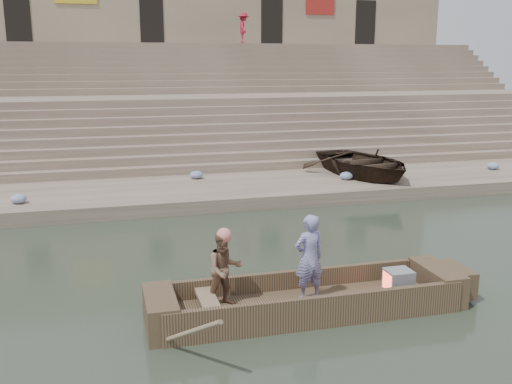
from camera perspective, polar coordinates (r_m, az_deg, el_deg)
name	(u,v)px	position (r m, az deg, el deg)	size (l,w,h in m)	color
ground	(370,283)	(11.81, 11.21, -8.84)	(120.00, 120.00, 0.00)	#263024
lower_landing	(262,189)	(18.94, 0.64, 0.34)	(32.00, 4.00, 0.40)	gray
mid_landing	(218,127)	(25.96, -3.81, 6.42)	(32.00, 3.00, 2.80)	gray
upper_landing	(193,92)	(32.73, -6.26, 9.83)	(32.00, 3.00, 5.20)	gray
ghat_steps	(211,115)	(27.57, -4.51, 7.63)	(32.00, 11.00, 5.20)	gray
building_wall	(182,39)	(36.66, -7.36, 14.82)	(32.00, 5.07, 11.20)	tan
main_rowboat	(307,307)	(10.33, 5.10, -11.25)	(5.00, 1.30, 0.22)	brown
rowboat_trim	(319,295)	(10.31, 6.25, -10.12)	(6.04, 2.63, 1.98)	brown
standing_man	(309,258)	(10.06, 5.28, -6.49)	(0.56, 0.37, 1.55)	navy
rowing_man	(225,269)	(9.83, -3.14, -7.65)	(0.64, 0.50, 1.31)	#256F49
television	(398,280)	(10.89, 13.89, -8.51)	(0.46, 0.42, 0.40)	gray
beached_rowboat	(364,163)	(20.30, 10.62, 2.88)	(3.21, 4.49, 0.93)	#2D2116
pedestrian	(243,28)	(32.48, -1.25, 15.93)	(1.07, 0.61, 1.65)	maroon
cloth_bundles	(279,178)	(19.07, 2.32, 1.43)	(16.67, 2.59, 0.26)	#3F5999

